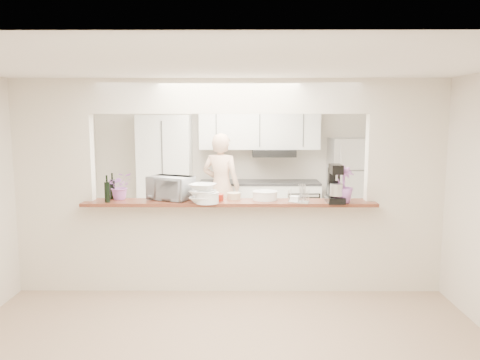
{
  "coord_description": "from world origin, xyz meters",
  "views": [
    {
      "loc": [
        0.15,
        -5.43,
        2.07
      ],
      "look_at": [
        0.12,
        0.3,
        1.29
      ],
      "focal_mm": 35.0,
      "sensor_mm": 36.0,
      "label": 1
    }
  ],
  "objects_px": {
    "refrigerator": "(351,187)",
    "toaster_oven": "(171,188)",
    "stand_mixer": "(335,185)",
    "person": "(221,187)"
  },
  "relations": [
    {
      "from": "refrigerator",
      "to": "toaster_oven",
      "type": "distance_m",
      "value": 3.8
    },
    {
      "from": "refrigerator",
      "to": "stand_mixer",
      "type": "distance_m",
      "value": 2.94
    },
    {
      "from": "refrigerator",
      "to": "toaster_oven",
      "type": "height_order",
      "value": "refrigerator"
    },
    {
      "from": "toaster_oven",
      "to": "stand_mixer",
      "type": "distance_m",
      "value": 1.93
    },
    {
      "from": "refrigerator",
      "to": "toaster_oven",
      "type": "relative_size",
      "value": 3.4
    },
    {
      "from": "person",
      "to": "stand_mixer",
      "type": "bearing_deg",
      "value": 138.75
    },
    {
      "from": "refrigerator",
      "to": "toaster_oven",
      "type": "xyz_separation_m",
      "value": [
        -2.75,
        -2.6,
        0.38
      ]
    },
    {
      "from": "toaster_oven",
      "to": "person",
      "type": "xyz_separation_m",
      "value": [
        0.5,
        2.25,
        -0.33
      ]
    },
    {
      "from": "stand_mixer",
      "to": "toaster_oven",
      "type": "bearing_deg",
      "value": 174.48
    },
    {
      "from": "toaster_oven",
      "to": "person",
      "type": "height_order",
      "value": "person"
    }
  ]
}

